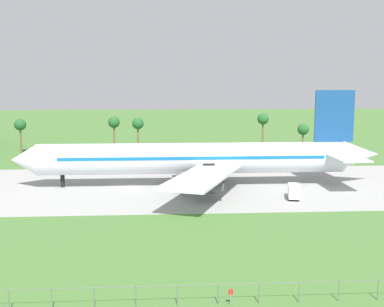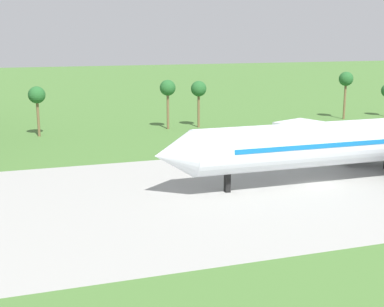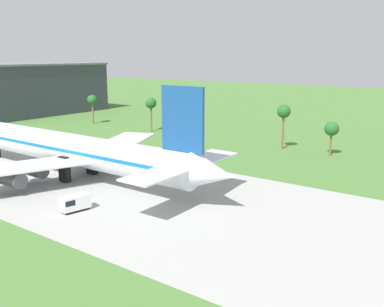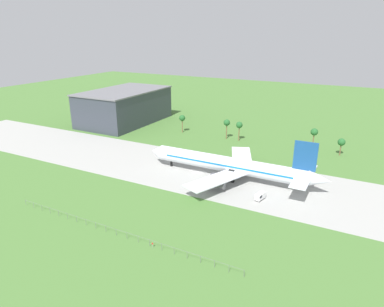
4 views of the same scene
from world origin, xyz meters
TOP-DOWN VIEW (x-y plane):
  - ground_plane at (0.00, 0.00)m, footprint 600.00×600.00m
  - taxiway_strip at (0.00, 0.00)m, footprint 320.00×44.00m
  - jet_airliner at (14.70, 0.44)m, footprint 77.46×55.91m
  - baggage_tug at (31.12, -12.92)m, footprint 2.99×5.08m
  - perimeter_fence at (0.00, -55.00)m, footprint 80.10×0.10m
  - no_stopping_sign at (13.16, -55.31)m, footprint 0.44×0.08m
  - palm_tree_row at (8.88, 51.22)m, footprint 92.14×3.60m

SIDE VIEW (x-z plane):
  - ground_plane at x=0.00m, z-range 0.00..0.00m
  - taxiway_strip at x=0.00m, z-range 0.00..0.02m
  - no_stopping_sign at x=13.16m, z-range 0.21..1.89m
  - baggage_tug at x=31.12m, z-range 0.10..2.76m
  - perimeter_fence at x=0.00m, z-range 0.40..2.50m
  - jet_airliner at x=14.70m, z-range -4.22..15.80m
  - palm_tree_row at x=8.88m, z-range 2.62..14.67m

